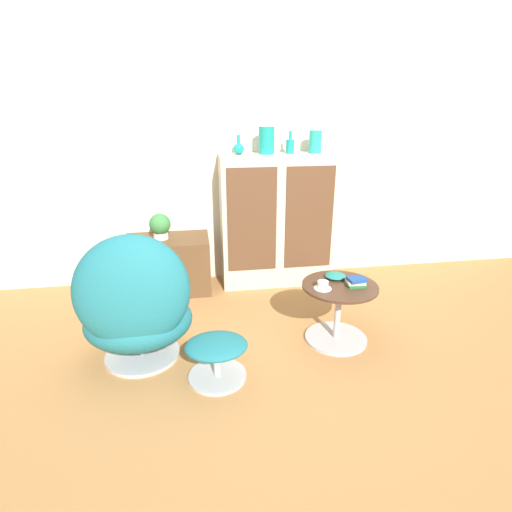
{
  "coord_description": "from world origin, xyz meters",
  "views": [
    {
      "loc": [
        -0.43,
        -2.16,
        1.62
      ],
      "look_at": [
        0.02,
        0.64,
        0.55
      ],
      "focal_mm": 28.0,
      "sensor_mm": 36.0,
      "label": 1
    }
  ],
  "objects_px": {
    "coffee_table": "(338,310)",
    "bowl": "(335,276)",
    "vase_leftmost": "(239,148)",
    "potted_plant": "(160,226)",
    "tv_console": "(168,264)",
    "vase_rightmost": "(315,142)",
    "vase_inner_left": "(267,140)",
    "teacup": "(323,286)",
    "vase_inner_right": "(290,146)",
    "sideboard": "(277,220)",
    "ottoman": "(217,352)",
    "egg_chair": "(136,307)",
    "book_stack": "(356,282)"
  },
  "relations": [
    {
      "from": "vase_rightmost",
      "to": "teacup",
      "type": "relative_size",
      "value": 1.62
    },
    {
      "from": "vase_leftmost",
      "to": "potted_plant",
      "type": "height_order",
      "value": "vase_leftmost"
    },
    {
      "from": "tv_console",
      "to": "book_stack",
      "type": "xyz_separation_m",
      "value": [
        1.35,
        -1.11,
        0.22
      ]
    },
    {
      "from": "tv_console",
      "to": "egg_chair",
      "type": "distance_m",
      "value": 1.15
    },
    {
      "from": "tv_console",
      "to": "coffee_table",
      "type": "bearing_deg",
      "value": -40.72
    },
    {
      "from": "potted_plant",
      "to": "sideboard",
      "type": "bearing_deg",
      "value": 2.39
    },
    {
      "from": "teacup",
      "to": "book_stack",
      "type": "distance_m",
      "value": 0.24
    },
    {
      "from": "egg_chair",
      "to": "ottoman",
      "type": "distance_m",
      "value": 0.59
    },
    {
      "from": "egg_chair",
      "to": "vase_rightmost",
      "type": "bearing_deg",
      "value": 38.02
    },
    {
      "from": "sideboard",
      "to": "ottoman",
      "type": "bearing_deg",
      "value": -115.31
    },
    {
      "from": "tv_console",
      "to": "teacup",
      "type": "bearing_deg",
      "value": -45.23
    },
    {
      "from": "vase_leftmost",
      "to": "vase_rightmost",
      "type": "bearing_deg",
      "value": 0.0
    },
    {
      "from": "coffee_table",
      "to": "bowl",
      "type": "bearing_deg",
      "value": 86.99
    },
    {
      "from": "ottoman",
      "to": "potted_plant",
      "type": "bearing_deg",
      "value": 105.98
    },
    {
      "from": "book_stack",
      "to": "bowl",
      "type": "xyz_separation_m",
      "value": [
        -0.1,
        0.15,
        -0.01
      ]
    },
    {
      "from": "vase_rightmost",
      "to": "bowl",
      "type": "distance_m",
      "value": 1.32
    },
    {
      "from": "bowl",
      "to": "tv_console",
      "type": "bearing_deg",
      "value": 142.74
    },
    {
      "from": "vase_inner_left",
      "to": "vase_rightmost",
      "type": "bearing_deg",
      "value": 0.0
    },
    {
      "from": "vase_inner_right",
      "to": "vase_rightmost",
      "type": "height_order",
      "value": "same"
    },
    {
      "from": "teacup",
      "to": "bowl",
      "type": "relative_size",
      "value": 0.81
    },
    {
      "from": "tv_console",
      "to": "bowl",
      "type": "xyz_separation_m",
      "value": [
        1.25,
        -0.95,
        0.21
      ]
    },
    {
      "from": "potted_plant",
      "to": "teacup",
      "type": "relative_size",
      "value": 1.91
    },
    {
      "from": "ottoman",
      "to": "vase_inner_right",
      "type": "relative_size",
      "value": 2.0
    },
    {
      "from": "coffee_table",
      "to": "vase_inner_left",
      "type": "relative_size",
      "value": 2.3
    },
    {
      "from": "vase_inner_left",
      "to": "bowl",
      "type": "xyz_separation_m",
      "value": [
        0.33,
        -1.0,
        -0.88
      ]
    },
    {
      "from": "sideboard",
      "to": "bowl",
      "type": "distance_m",
      "value": 1.03
    },
    {
      "from": "vase_rightmost",
      "to": "potted_plant",
      "type": "height_order",
      "value": "vase_rightmost"
    },
    {
      "from": "ottoman",
      "to": "bowl",
      "type": "xyz_separation_m",
      "value": [
        0.9,
        0.42,
        0.27
      ]
    },
    {
      "from": "coffee_table",
      "to": "vase_inner_left",
      "type": "bearing_deg",
      "value": 106.21
    },
    {
      "from": "potted_plant",
      "to": "tv_console",
      "type": "bearing_deg",
      "value": -0.66
    },
    {
      "from": "tv_console",
      "to": "vase_rightmost",
      "type": "relative_size",
      "value": 3.85
    },
    {
      "from": "coffee_table",
      "to": "bowl",
      "type": "relative_size",
      "value": 3.58
    },
    {
      "from": "egg_chair",
      "to": "vase_leftmost",
      "type": "distance_m",
      "value": 1.67
    },
    {
      "from": "ottoman",
      "to": "vase_rightmost",
      "type": "relative_size",
      "value": 1.99
    },
    {
      "from": "vase_inner_right",
      "to": "ottoman",
      "type": "bearing_deg",
      "value": -118.79
    },
    {
      "from": "vase_rightmost",
      "to": "book_stack",
      "type": "xyz_separation_m",
      "value": [
        -0.01,
        -1.15,
        -0.85
      ]
    },
    {
      "from": "vase_leftmost",
      "to": "sideboard",
      "type": "bearing_deg",
      "value": -0.64
    },
    {
      "from": "vase_leftmost",
      "to": "vase_rightmost",
      "type": "height_order",
      "value": "vase_rightmost"
    },
    {
      "from": "tv_console",
      "to": "teacup",
      "type": "distance_m",
      "value": 1.58
    },
    {
      "from": "vase_inner_left",
      "to": "teacup",
      "type": "height_order",
      "value": "vase_inner_left"
    },
    {
      "from": "vase_inner_left",
      "to": "tv_console",
      "type": "bearing_deg",
      "value": -176.97
    },
    {
      "from": "tv_console",
      "to": "bowl",
      "type": "relative_size",
      "value": 5.08
    },
    {
      "from": "tv_console",
      "to": "coffee_table",
      "type": "xyz_separation_m",
      "value": [
        1.24,
        -1.07,
        -0.01
      ]
    },
    {
      "from": "vase_leftmost",
      "to": "vase_inner_right",
      "type": "height_order",
      "value": "vase_inner_right"
    },
    {
      "from": "egg_chair",
      "to": "vase_leftmost",
      "type": "bearing_deg",
      "value": 55.2
    },
    {
      "from": "sideboard",
      "to": "teacup",
      "type": "distance_m",
      "value": 1.17
    },
    {
      "from": "coffee_table",
      "to": "vase_inner_right",
      "type": "relative_size",
      "value": 2.72
    },
    {
      "from": "vase_inner_right",
      "to": "potted_plant",
      "type": "relative_size",
      "value": 0.85
    },
    {
      "from": "coffee_table",
      "to": "teacup",
      "type": "relative_size",
      "value": 4.41
    },
    {
      "from": "coffee_table",
      "to": "ottoman",
      "type": "bearing_deg",
      "value": -161.32
    }
  ]
}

